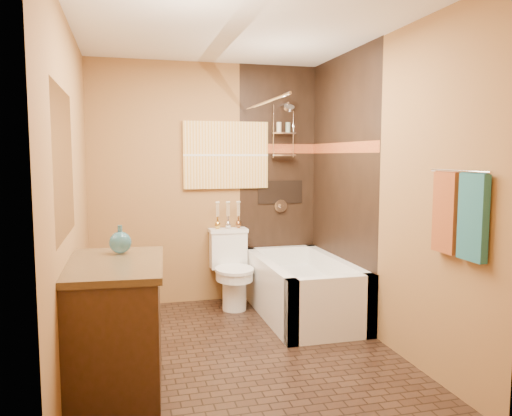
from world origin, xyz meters
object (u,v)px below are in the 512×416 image
object	(u,v)px
toilet	(232,268)
bathtub	(302,293)
sunset_painting	(226,155)
vanity	(114,329)

from	to	relation	value
toilet	bathtub	bearing A→B (deg)	-37.99
sunset_painting	vanity	world-z (taller)	sunset_painting
bathtub	sunset_painting	bearing A→B (deg)	129.61
sunset_painting	vanity	xyz separation A→B (m)	(-1.12, -1.94, -1.11)
sunset_painting	bathtub	size ratio (longest dim) A/B	0.60
sunset_painting	toilet	distance (m)	1.18
sunset_painting	bathtub	xyz separation A→B (m)	(0.60, -0.73, -1.33)
bathtub	toilet	bearing A→B (deg)	142.31
toilet	vanity	size ratio (longest dim) A/B	0.76
sunset_painting	bathtub	bearing A→B (deg)	-50.39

